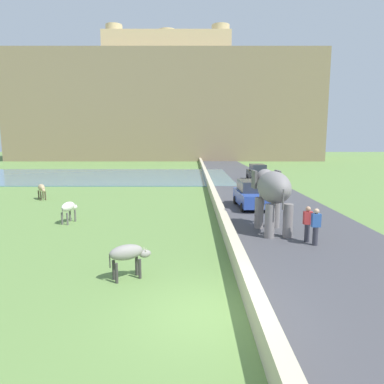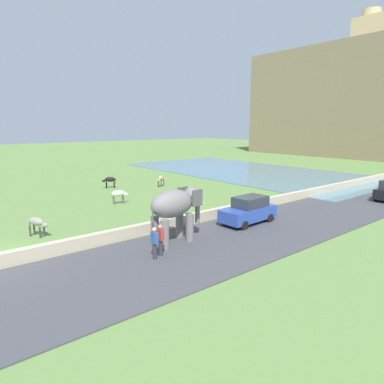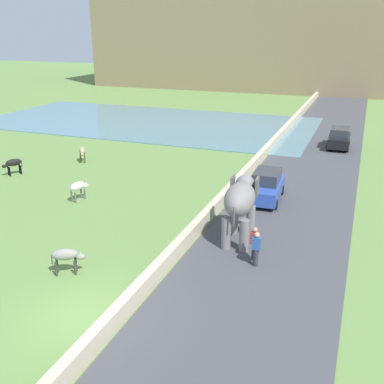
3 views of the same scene
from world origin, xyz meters
name	(u,v)px [view 1 (image 1 of 3)]	position (x,y,z in m)	size (l,w,h in m)	color
ground_plane	(207,314)	(0.00, 0.00, 0.00)	(220.00, 220.00, 0.00)	#608442
road_surface	(256,193)	(5.00, 20.00, 0.03)	(7.00, 120.00, 0.06)	#424247
barrier_wall	(212,193)	(1.20, 18.00, 0.36)	(0.40, 110.00, 0.71)	beige
lake	(78,176)	(-14.00, 32.92, 0.04)	(36.00, 18.00, 0.08)	slate
hill_distant	(167,111)	(-6.00, 74.24, 10.92)	(64.00, 28.00, 21.84)	#897556
fort_on_hill	(167,47)	(-5.87, 74.24, 25.01)	(28.32, 8.00, 7.99)	tan
elephant	(271,191)	(3.41, 7.92, 2.04)	(1.62, 3.52, 2.99)	slate
person_beside_elephant	(307,224)	(4.56, 6.15, 0.87)	(0.36, 0.22, 1.63)	#33333D
person_trailing	(315,226)	(4.76, 5.69, 0.87)	(0.36, 0.22, 1.63)	#33333D
car_black	(257,173)	(6.58, 28.45, 0.90)	(1.84, 4.02, 1.80)	black
car_blue	(250,194)	(3.42, 13.82, 0.90)	(1.94, 4.07, 1.80)	#2D4CA8
cow_grey	(127,254)	(-2.47, 2.30, 0.84)	(1.38, 0.96, 1.15)	gray
cow_tan	(41,189)	(-11.57, 16.97, 0.84)	(1.07, 1.33, 1.15)	tan
cow_white	(68,208)	(-7.03, 9.82, 0.84)	(0.66, 1.42, 1.15)	silver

